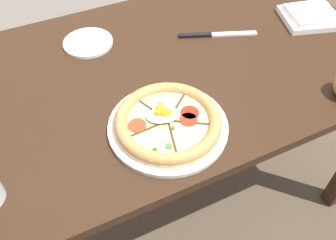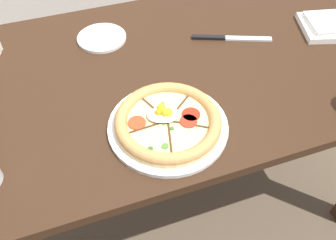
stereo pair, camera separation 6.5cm
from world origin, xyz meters
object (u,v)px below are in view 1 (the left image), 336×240
Objects in this scene: pizza at (168,122)px; knife_main at (217,35)px; side_saucer at (88,43)px; dining_table at (159,92)px; napkin_folded at (311,16)px.

knife_main is (0.32, 0.29, -0.02)m from pizza.
dining_table is at bearing -52.93° from side_saucer.
dining_table is 4.71× the size of pizza.
pizza reaches higher than dining_table.
knife_main is (-0.34, 0.06, -0.01)m from napkin_folded.
knife_main is at bearing -19.34° from side_saucer.
side_saucer is (-0.40, 0.14, 0.00)m from knife_main.
knife_main is at bearing 15.34° from dining_table.
pizza is at bearing -115.87° from knife_main.
knife_main and side_saucer have the same top height.
napkin_folded reaches higher than knife_main.
napkin_folded is at bearing 19.35° from pizza.
pizza is 1.24× the size of knife_main.
pizza is 0.44m from side_saucer.
napkin_folded is (0.58, 0.01, 0.11)m from dining_table.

